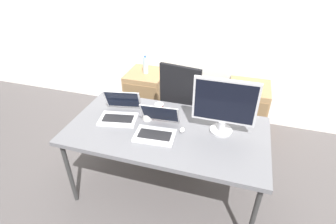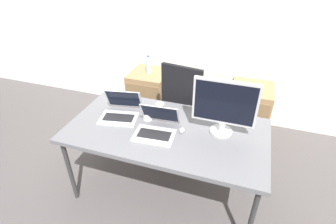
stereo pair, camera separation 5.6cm
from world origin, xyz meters
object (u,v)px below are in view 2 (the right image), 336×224
at_px(water_bottle, 149,65).
at_px(mouse, 182,130).
at_px(laptop_left, 156,128).
at_px(coffee_cup_brown, 160,109).
at_px(cabinet_left, 150,94).
at_px(office_chair, 187,115).
at_px(coffee_cup_white, 148,114).
at_px(cabinet_right, 248,111).
at_px(monitor, 224,107).
at_px(laptop_right, 120,112).

relative_size(water_bottle, mouse, 3.70).
bearing_deg(laptop_left, coffee_cup_brown, 103.93).
bearing_deg(water_bottle, cabinet_left, -90.00).
relative_size(office_chair, water_bottle, 4.64).
xyz_separation_m(water_bottle, coffee_cup_brown, (0.53, -1.03, 0.04)).
xyz_separation_m(office_chair, coffee_cup_white, (-0.21, -0.66, 0.38)).
height_order(cabinet_right, coffee_cup_brown, coffee_cup_brown).
bearing_deg(cabinet_left, office_chair, -36.07).
xyz_separation_m(mouse, coffee_cup_white, (-0.35, 0.09, 0.03)).
xyz_separation_m(cabinet_right, mouse, (-0.54, -1.23, 0.44)).
bearing_deg(coffee_cup_brown, water_bottle, 117.35).
bearing_deg(coffee_cup_brown, monitor, -10.27).
bearing_deg(monitor, cabinet_left, 134.82).
xyz_separation_m(water_bottle, coffee_cup_white, (0.46, -1.15, 0.03)).
bearing_deg(coffee_cup_white, water_bottle, 111.67).
height_order(laptop_right, coffee_cup_white, laptop_right).
relative_size(cabinet_left, mouse, 10.23).
bearing_deg(coffee_cup_brown, office_chair, 75.83).
height_order(monitor, coffee_cup_brown, monitor).
relative_size(cabinet_left, coffee_cup_brown, 6.00).
relative_size(cabinet_left, coffee_cup_white, 6.51).
relative_size(cabinet_left, water_bottle, 2.77).
xyz_separation_m(office_chair, laptop_right, (-0.47, -0.69, 0.38)).
bearing_deg(coffee_cup_white, cabinet_left, 111.71).
bearing_deg(laptop_left, coffee_cup_white, 131.65).
bearing_deg(coffee_cup_brown, laptop_right, -155.28).
bearing_deg(water_bottle, coffee_cup_brown, -62.65).
relative_size(cabinet_right, laptop_right, 1.72).
distance_m(office_chair, cabinet_left, 0.83).
bearing_deg(mouse, coffee_cup_white, 165.92).
bearing_deg(mouse, cabinet_right, 66.35).
distance_m(office_chair, coffee_cup_brown, 0.68).
height_order(cabinet_left, coffee_cup_white, coffee_cup_white).
bearing_deg(mouse, coffee_cup_brown, 143.01).
bearing_deg(coffee_cup_brown, cabinet_right, 51.54).
xyz_separation_m(laptop_left, coffee_cup_brown, (-0.07, 0.28, 0.01)).
bearing_deg(coffee_cup_white, laptop_left, -48.35).
height_order(water_bottle, laptop_left, laptop_left).
distance_m(cabinet_left, laptop_right, 1.29).
distance_m(laptop_right, mouse, 0.61).
bearing_deg(monitor, laptop_right, -177.16).
height_order(monitor, coffee_cup_white, monitor).
xyz_separation_m(cabinet_left, laptop_left, (0.60, -1.31, 0.47)).
distance_m(monitor, mouse, 0.41).
height_order(cabinet_left, laptop_right, laptop_right).
xyz_separation_m(cabinet_right, laptop_left, (-0.74, -1.31, 0.47)).
distance_m(cabinet_left, coffee_cup_white, 1.32).
distance_m(office_chair, cabinet_right, 0.84).
distance_m(coffee_cup_white, coffee_cup_brown, 0.14).
bearing_deg(office_chair, cabinet_right, 35.64).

